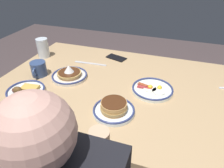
# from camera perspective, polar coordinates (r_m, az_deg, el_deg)

# --- Properties ---
(ground_plane) EXTENTS (6.00, 6.00, 0.00)m
(ground_plane) POSITION_cam_1_polar(r_m,az_deg,el_deg) (1.72, 2.00, -21.73)
(ground_plane) COLOR #483B3B
(dining_table) EXTENTS (1.49, 0.98, 0.74)m
(dining_table) POSITION_cam_1_polar(r_m,az_deg,el_deg) (1.25, 2.56, -3.77)
(dining_table) COLOR tan
(dining_table) RESTS_ON ground_plane
(plate_near_main) EXTENTS (0.23, 0.23, 0.04)m
(plate_near_main) POSITION_cam_1_polar(r_m,az_deg,el_deg) (1.17, 11.16, -1.42)
(plate_near_main) COLOR white
(plate_near_main) RESTS_ON dining_table
(plate_center_pancakes) EXTENTS (0.22, 0.22, 0.09)m
(plate_center_pancakes) POSITION_cam_1_polar(r_m,az_deg,el_deg) (1.30, -11.72, 2.56)
(plate_center_pancakes) COLOR silver
(plate_center_pancakes) RESTS_ON dining_table
(plate_far_companion) EXTENTS (0.21, 0.21, 0.05)m
(plate_far_companion) POSITION_cam_1_polar(r_m,az_deg,el_deg) (1.23, -22.96, -1.72)
(plate_far_companion) COLOR white
(plate_far_companion) RESTS_ON dining_table
(plate_far_side) EXTENTS (0.21, 0.21, 0.06)m
(plate_far_side) POSITION_cam_1_polar(r_m,az_deg,el_deg) (0.99, 0.50, -6.83)
(plate_far_side) COLOR white
(plate_far_side) RESTS_ON dining_table
(coffee_mug) EXTENTS (0.09, 0.13, 0.09)m
(coffee_mug) POSITION_cam_1_polar(r_m,az_deg,el_deg) (1.36, -19.73, 4.01)
(coffee_mug) COLOR #334772
(coffee_mug) RESTS_ON dining_table
(drinking_glass) EXTENTS (0.08, 0.08, 0.14)m
(drinking_glass) POSITION_cam_1_polar(r_m,az_deg,el_deg) (1.61, -18.58, 9.23)
(drinking_glass) COLOR silver
(drinking_glass) RESTS_ON dining_table
(cell_phone) EXTENTS (0.16, 0.11, 0.01)m
(cell_phone) POSITION_cam_1_polar(r_m,az_deg,el_deg) (1.53, 1.20, 7.29)
(cell_phone) COLOR black
(cell_phone) RESTS_ON dining_table
(butter_knife) EXTENTS (0.23, 0.03, 0.01)m
(butter_knife) POSITION_cam_1_polar(r_m,az_deg,el_deg) (1.45, -6.02, 5.70)
(butter_knife) COLOR silver
(butter_knife) RESTS_ON dining_table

